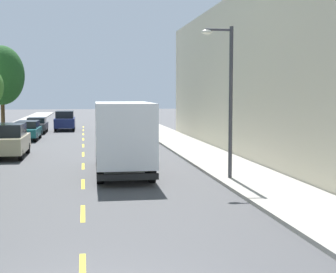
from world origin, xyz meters
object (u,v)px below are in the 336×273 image
(parked_suv_black, at_px, (138,127))
(moving_navy_sedan, at_px, (65,120))
(delivery_box_truck, at_px, (122,133))
(parked_sedan_charcoal, at_px, (37,125))
(parked_suv_orange, at_px, (118,115))
(street_tree_farthest, at_px, (2,75))
(parked_sedan_silver, at_px, (127,123))
(street_lamp, at_px, (227,90))
(parked_suv_champagne, at_px, (9,140))
(parked_wagon_teal, at_px, (28,130))

(parked_suv_black, distance_m, moving_navy_sedan, 12.47)
(delivery_box_truck, height_order, parked_sedan_charcoal, delivery_box_truck)
(delivery_box_truck, bearing_deg, parked_suv_orange, 86.39)
(delivery_box_truck, relative_size, parked_suv_black, 1.57)
(street_tree_farthest, bearing_deg, parked_sedan_silver, 34.63)
(street_lamp, bearing_deg, parked_suv_black, 94.63)
(moving_navy_sedan, bearing_deg, parked_suv_orange, 60.62)
(street_tree_farthest, relative_size, moving_navy_sedan, 1.54)
(street_tree_farthest, relative_size, parked_suv_orange, 1.53)
(parked_suv_champagne, height_order, parked_suv_black, same)
(parked_sedan_charcoal, xyz_separation_m, parked_suv_orange, (8.51, 13.76, 0.24))
(street_lamp, distance_m, parked_suv_orange, 41.45)
(street_lamp, height_order, parked_suv_orange, street_lamp)
(parked_suv_champagne, distance_m, moving_navy_sedan, 21.05)
(parked_wagon_teal, bearing_deg, parked_sedan_silver, 45.55)
(delivery_box_truck, bearing_deg, parked_suv_champagne, 130.35)
(delivery_box_truck, distance_m, parked_suv_orange, 38.81)
(street_lamp, xyz_separation_m, parked_suv_orange, (-1.70, 41.31, -2.82))
(street_lamp, bearing_deg, moving_navy_sedan, 104.20)
(parked_sedan_charcoal, height_order, parked_suv_champagne, parked_suv_champagne)
(street_tree_farthest, relative_size, delivery_box_truck, 0.98)
(delivery_box_truck, xyz_separation_m, parked_suv_black, (2.54, 17.14, -0.88))
(street_lamp, height_order, parked_suv_champagne, street_lamp)
(street_lamp, relative_size, parked_suv_champagne, 1.30)
(parked_suv_orange, relative_size, moving_navy_sedan, 1.00)
(street_tree_farthest, height_order, delivery_box_truck, street_tree_farthest)
(parked_sedan_charcoal, bearing_deg, parked_suv_orange, 58.27)
(street_lamp, relative_size, parked_wagon_teal, 1.33)
(moving_navy_sedan, bearing_deg, parked_wagon_teal, -104.13)
(parked_suv_black, bearing_deg, delivery_box_truck, -98.44)
(parked_suv_black, xyz_separation_m, parked_suv_orange, (-0.10, 21.59, 0.00))
(parked_suv_champagne, relative_size, parked_wagon_teal, 1.02)
(parked_suv_champagne, bearing_deg, parked_suv_orange, 75.02)
(delivery_box_truck, xyz_separation_m, moving_navy_sedan, (-3.60, 27.99, -0.88))
(parked_sedan_charcoal, height_order, parked_suv_orange, parked_suv_orange)
(parked_sedan_charcoal, distance_m, moving_navy_sedan, 3.92)
(street_tree_farthest, distance_m, parked_sedan_charcoal, 7.45)
(parked_wagon_teal, bearing_deg, moving_navy_sedan, 75.87)
(parked_sedan_silver, xyz_separation_m, parked_wagon_teal, (-8.65, -8.82, 0.05))
(street_tree_farthest, distance_m, parked_suv_black, 11.71)
(street_lamp, bearing_deg, parked_sedan_silver, 93.18)
(street_lamp, height_order, moving_navy_sedan, street_lamp)
(street_tree_farthest, relative_size, parked_sedan_charcoal, 1.64)
(parked_suv_orange, bearing_deg, parked_suv_champagne, -104.98)
(street_tree_farthest, bearing_deg, parked_wagon_teal, -34.62)
(street_tree_farthest, bearing_deg, parked_sedan_charcoal, 69.29)
(delivery_box_truck, bearing_deg, street_lamp, -32.05)
(parked_sedan_charcoal, distance_m, parked_suv_black, 11.64)
(street_tree_farthest, bearing_deg, parked_suv_champagne, -79.92)
(street_tree_farthest, relative_size, parked_suv_champagne, 1.53)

